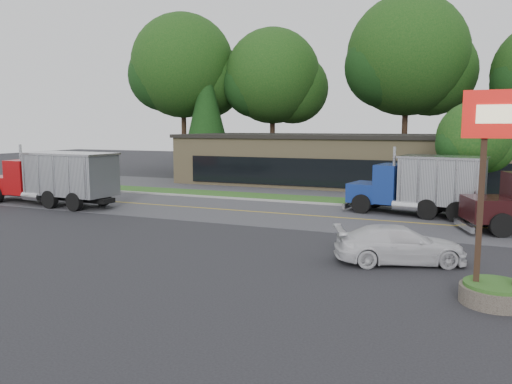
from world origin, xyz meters
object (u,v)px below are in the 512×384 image
(dump_truck_blue, at_px, (423,184))
(rally_car, at_px, (400,245))
(dump_truck_red, at_px, (55,177))
(bilo_sign, at_px, (499,233))

(dump_truck_blue, relative_size, rally_car, 1.61)
(dump_truck_red, relative_size, rally_car, 2.15)
(dump_truck_red, distance_m, rally_car, 22.50)
(dump_truck_blue, xyz_separation_m, rally_car, (0.02, -10.60, -1.12))
(bilo_sign, distance_m, rally_car, 4.70)
(bilo_sign, xyz_separation_m, rally_car, (-3.00, 3.37, -1.34))
(dump_truck_blue, height_order, rally_car, dump_truck_blue)
(dump_truck_red, relative_size, dump_truck_blue, 1.33)
(dump_truck_blue, distance_m, rally_car, 10.66)
(bilo_sign, bearing_deg, dump_truck_red, 160.08)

